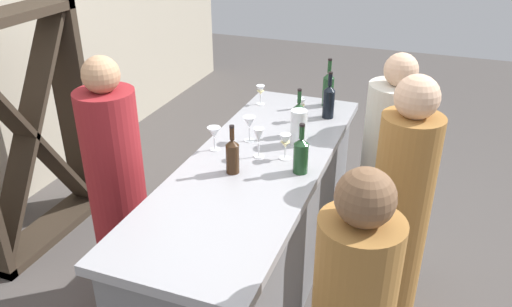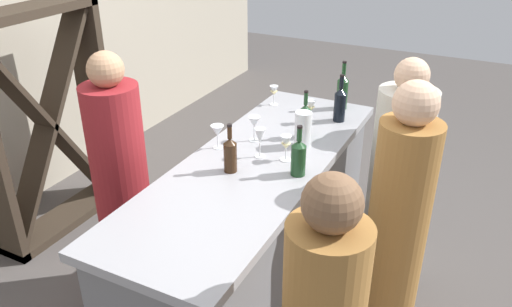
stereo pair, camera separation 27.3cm
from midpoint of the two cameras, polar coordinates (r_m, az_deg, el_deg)
name	(u,v)px [view 2 (the right image)]	position (r m, az deg, el deg)	size (l,w,h in m)	color
ground_plane	(256,288)	(3.37, 2.39, -14.85)	(12.00, 12.00, 0.00)	#4C4744
bar_counter	(256,228)	(3.09, 2.56, -8.44)	(2.20, 0.74, 0.92)	slate
wine_rack	(47,125)	(3.81, -20.49, 2.99)	(1.03, 0.28, 1.62)	#33281E
wine_bottle_leftmost_amber_brown	(230,154)	(2.70, -0.02, -0.10)	(0.07, 0.07, 0.27)	#331E0F
wine_bottle_second_left_olive_green	(298,157)	(2.69, 7.67, -0.41)	(0.08, 0.08, 0.28)	#193D1E
wine_bottle_center_olive_green	(305,120)	(3.11, 7.99, 3.68)	(0.07, 0.07, 0.30)	#193D1E
wine_bottle_second_right_near_black	(340,104)	(3.39, 11.66, 5.43)	(0.08, 0.08, 0.31)	black
wine_bottle_rightmost_olive_green	(342,91)	(3.59, 11.79, 6.83)	(0.08, 0.08, 0.34)	#193D1E
wine_glass_near_left	(286,144)	(2.83, 6.13, 1.00)	(0.07, 0.07, 0.15)	white
wine_glass_near_center	(311,107)	(3.33, 8.50, 5.11)	(0.06, 0.06, 0.16)	white
wine_glass_near_right	(260,137)	(2.85, 3.18, 1.79)	(0.06, 0.06, 0.17)	white
wine_glass_far_left	(254,123)	(3.04, 2.37, 3.36)	(0.07, 0.07, 0.16)	white
wine_glass_far_center	(274,92)	(3.61, 4.20, 6.87)	(0.06, 0.06, 0.14)	white
wine_glass_far_right	(217,131)	(2.95, -1.71, 2.42)	(0.08, 0.08, 0.14)	white
water_pitcher	(303,129)	(3.00, 7.88, 2.63)	(0.10, 0.10, 0.21)	silver
person_center_guest	(397,176)	(3.41, 17.76, -2.44)	(0.42, 0.42, 1.42)	beige
person_right_guest	(398,225)	(2.84, 18.24, -7.65)	(0.41, 0.41, 1.49)	#9E6B33
person_server_behind	(122,188)	(3.06, -12.32, -3.85)	(0.41, 0.41, 1.53)	maroon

